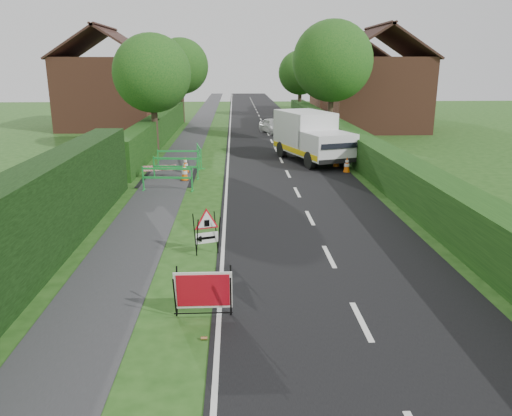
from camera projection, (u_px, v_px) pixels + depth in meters
name	position (u px, v px, depth m)	size (l,w,h in m)	color
ground	(236.00, 274.00, 12.26)	(120.00, 120.00, 0.00)	#1E4614
road_surface	(261.00, 121.00, 45.97)	(6.00, 90.00, 0.02)	black
footpath	(202.00, 121.00, 45.74)	(2.00, 90.00, 0.02)	#2D2D30
hedge_west_near	(29.00, 277.00, 12.06)	(1.10, 18.00, 2.50)	black
hedge_west_far	(159.00, 142.00, 33.18)	(1.00, 24.00, 1.80)	#14380F
hedge_east	(351.00, 157.00, 27.90)	(1.20, 50.00, 1.50)	#14380F
house_west	(109.00, 91.00, 39.85)	(7.50, 7.40, 7.88)	brown
house_east_a	(375.00, 92.00, 38.80)	(7.50, 7.40, 7.88)	brown
house_east_b	(348.00, 85.00, 52.29)	(7.50, 7.40, 7.88)	brown
tree_nw	(152.00, 73.00, 28.12)	(4.40, 4.40, 6.70)	#2D2116
tree_ne	(332.00, 61.00, 32.22)	(5.20, 5.20, 7.79)	#2D2116
tree_fw	(181.00, 66.00, 43.38)	(4.80, 4.80, 7.24)	#2D2116
tree_fe	(300.00, 73.00, 47.85)	(4.20, 4.20, 6.33)	#2D2116
red_rect_sign	(203.00, 291.00, 10.03)	(1.17, 0.70, 0.98)	black
triangle_sign	(206.00, 228.00, 13.26)	(0.95, 0.95, 1.10)	black
works_van	(311.00, 136.00, 26.28)	(3.78, 5.98, 2.56)	silver
traffic_cone_0	(347.00, 165.00, 23.64)	(0.38, 0.38, 0.79)	black
traffic_cone_1	(336.00, 159.00, 25.01)	(0.38, 0.38, 0.79)	black
traffic_cone_2	(325.00, 149.00, 28.05)	(0.38, 0.38, 0.79)	black
traffic_cone_3	(185.00, 172.00, 22.02)	(0.38, 0.38, 0.79)	black
traffic_cone_4	(185.00, 165.00, 23.64)	(0.38, 0.38, 0.79)	black
ped_barrier_0	(167.00, 176.00, 20.17)	(2.08, 0.54, 1.00)	green
ped_barrier_1	(176.00, 165.00, 22.36)	(2.09, 0.63, 1.00)	green
ped_barrier_2	(179.00, 157.00, 24.26)	(2.07, 0.41, 1.00)	green
ped_barrier_3	(199.00, 153.00, 25.36)	(0.67, 2.09, 1.00)	green
redwhite_plank	(160.00, 178.00, 22.71)	(1.50, 0.04, 0.25)	red
litter_can	(204.00, 340.00, 9.32)	(0.07, 0.07, 0.12)	#BF7F4C
hatchback_car	(273.00, 126.00, 37.35)	(1.32, 3.27, 1.11)	white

